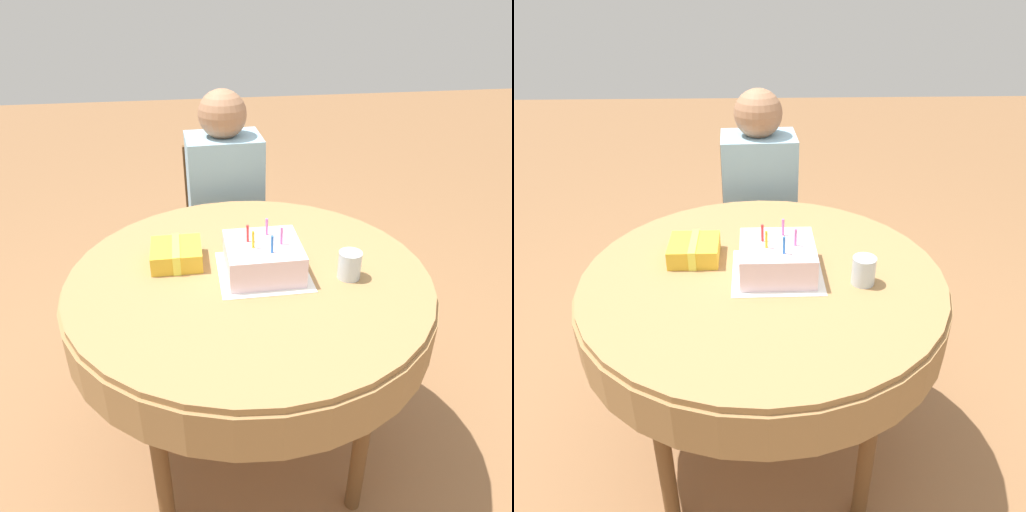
# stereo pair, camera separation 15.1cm
# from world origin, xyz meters

# --- Properties ---
(ground_plane) EXTENTS (12.00, 12.00, 0.00)m
(ground_plane) POSITION_xyz_m (0.00, 0.00, 0.00)
(ground_plane) COLOR #8C603D
(dining_table) EXTENTS (1.13, 1.13, 0.77)m
(dining_table) POSITION_xyz_m (0.00, 0.00, 0.68)
(dining_table) COLOR #9E7547
(dining_table) RESTS_ON ground_plane
(chair) EXTENTS (0.38, 0.38, 0.88)m
(chair) POSITION_xyz_m (-0.01, 0.86, 0.48)
(chair) COLOR brown
(chair) RESTS_ON ground_plane
(person) EXTENTS (0.33, 0.35, 1.16)m
(person) POSITION_xyz_m (-0.00, 0.77, 0.70)
(person) COLOR #9E7051
(person) RESTS_ON ground_plane
(napkin) EXTENTS (0.28, 0.28, 0.00)m
(napkin) POSITION_xyz_m (0.04, -0.00, 0.77)
(napkin) COLOR white
(napkin) RESTS_ON dining_table
(birthday_cake) EXTENTS (0.23, 0.23, 0.15)m
(birthday_cake) POSITION_xyz_m (0.04, -0.00, 0.82)
(birthday_cake) COLOR silver
(birthday_cake) RESTS_ON dining_table
(drinking_glass) EXTENTS (0.07, 0.07, 0.09)m
(drinking_glass) POSITION_xyz_m (0.30, -0.07, 0.81)
(drinking_glass) COLOR silver
(drinking_glass) RESTS_ON dining_table
(gift_box) EXTENTS (0.16, 0.16, 0.07)m
(gift_box) POSITION_xyz_m (-0.22, 0.10, 0.80)
(gift_box) COLOR gold
(gift_box) RESTS_ON dining_table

